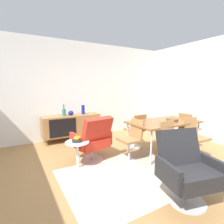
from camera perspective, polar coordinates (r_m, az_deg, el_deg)
ground_plane at (r=3.30m, az=2.66°, el=-19.24°), size 8.32×8.32×0.00m
wall_back at (r=5.29m, az=-12.68°, el=6.90°), size 6.80×0.12×2.80m
sideboard at (r=5.08m, az=-13.04°, el=-4.13°), size 1.60×0.45×0.72m
vase_cobalt at (r=4.96m, az=-15.45°, el=0.01°), size 0.10×0.10×0.31m
vase_sculptural_dark at (r=5.01m, az=-13.34°, el=-0.29°), size 0.15×0.15×0.13m
vase_ceramic_small at (r=5.12m, az=-9.44°, el=0.76°), size 0.09×0.09×0.26m
dining_table at (r=4.16m, az=16.50°, el=-3.43°), size 1.60×0.90×0.74m
wooden_bowl_on_table at (r=4.18m, az=19.09°, el=-2.47°), size 0.26×0.26×0.06m
dining_chair_near_window at (r=3.64m, az=6.51°, el=-8.54°), size 0.43×0.41×0.86m
dining_chair_back_left at (r=4.39m, az=7.90°, el=-5.59°), size 0.42×0.44×0.86m
dining_chair_far_end at (r=4.88m, az=23.63°, el=-4.79°), size 0.43×0.40×0.86m
dining_chair_front_left at (r=3.60m, az=18.93°, el=-9.16°), size 0.41×0.44×0.86m
dining_chair_front_right at (r=4.14m, az=25.43°, el=-7.22°), size 0.42×0.45×0.86m
lounge_chair_red at (r=3.62m, az=-6.27°, el=-8.70°), size 0.79×0.74×0.95m
armchair_black_shell at (r=2.63m, az=22.96°, el=-16.24°), size 0.82×0.78×0.95m
side_table_round at (r=3.38m, az=-11.19°, el=-12.70°), size 0.44×0.44×0.52m
fruit_bowl at (r=3.30m, az=-11.32°, el=-8.79°), size 0.20×0.20×0.11m
area_rug at (r=3.21m, az=5.42°, el=-20.04°), size 2.20×1.70×0.01m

